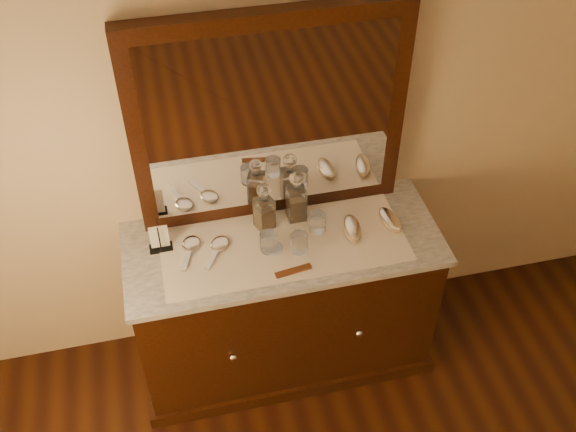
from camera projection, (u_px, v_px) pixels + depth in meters
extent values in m
plane|color=tan|center=(267.00, 103.00, 2.86)|extent=(4.50, 4.50, 0.00)
cube|color=black|center=(283.00, 304.00, 3.33)|extent=(1.40, 0.55, 0.82)
cube|color=black|center=(284.00, 348.00, 3.58)|extent=(1.46, 0.59, 0.08)
sphere|color=silver|center=(233.00, 357.00, 3.05)|extent=(0.04, 0.04, 0.04)
sphere|color=silver|center=(359.00, 333.00, 3.14)|extent=(0.04, 0.04, 0.04)
cube|color=silver|center=(283.00, 244.00, 3.04)|extent=(1.44, 0.59, 0.03)
cube|color=black|center=(270.00, 120.00, 2.86)|extent=(1.20, 0.08, 1.00)
cube|color=white|center=(271.00, 124.00, 2.83)|extent=(1.06, 0.01, 0.86)
cube|color=silver|center=(284.00, 244.00, 3.01)|extent=(1.10, 0.45, 0.00)
cylinder|color=white|center=(274.00, 248.00, 2.98)|extent=(0.09, 0.09, 0.01)
cube|color=brown|center=(293.00, 271.00, 2.89)|extent=(0.17, 0.05, 0.01)
cube|color=black|center=(161.00, 248.00, 2.99)|extent=(0.10, 0.06, 0.01)
cylinder|color=black|center=(160.00, 241.00, 2.92)|extent=(0.01, 0.01, 0.16)
cylinder|color=black|center=(158.00, 231.00, 2.96)|extent=(0.01, 0.01, 0.16)
cube|color=white|center=(159.00, 237.00, 2.95)|extent=(0.08, 0.04, 0.13)
cube|color=brown|center=(264.00, 217.00, 3.06)|extent=(0.08, 0.08, 0.11)
cube|color=white|center=(264.00, 213.00, 3.04)|extent=(0.10, 0.10, 0.16)
cylinder|color=white|center=(264.00, 198.00, 2.97)|extent=(0.04, 0.04, 0.03)
sphere|color=white|center=(264.00, 190.00, 2.94)|extent=(0.08, 0.08, 0.06)
cube|color=brown|center=(296.00, 207.00, 3.10)|extent=(0.07, 0.07, 0.12)
cube|color=white|center=(296.00, 203.00, 3.08)|extent=(0.08, 0.08, 0.17)
cylinder|color=white|center=(296.00, 186.00, 3.01)|extent=(0.04, 0.04, 0.03)
sphere|color=white|center=(297.00, 178.00, 2.98)|extent=(0.07, 0.07, 0.07)
ellipsoid|color=#A28363|center=(352.00, 230.00, 3.06)|extent=(0.09, 0.17, 0.02)
ellipsoid|color=silver|center=(353.00, 227.00, 3.04)|extent=(0.09, 0.17, 0.02)
ellipsoid|color=#A28363|center=(390.00, 222.00, 3.10)|extent=(0.10, 0.18, 0.02)
ellipsoid|color=silver|center=(390.00, 218.00, 3.08)|extent=(0.10, 0.18, 0.02)
ellipsoid|color=silver|center=(191.00, 244.00, 3.00)|extent=(0.11, 0.13, 0.02)
cube|color=silver|center=(187.00, 259.00, 2.93)|extent=(0.07, 0.14, 0.01)
ellipsoid|color=silver|center=(220.00, 244.00, 3.00)|extent=(0.12, 0.13, 0.02)
cube|color=silver|center=(212.00, 259.00, 2.93)|extent=(0.09, 0.13, 0.01)
cylinder|color=white|center=(299.00, 243.00, 2.95)|extent=(0.08, 0.08, 0.09)
cylinder|color=white|center=(318.00, 222.00, 3.05)|extent=(0.08, 0.08, 0.09)
cylinder|color=white|center=(269.00, 242.00, 2.96)|extent=(0.08, 0.08, 0.09)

